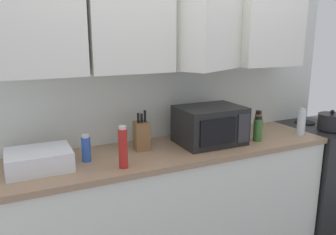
{
  "coord_description": "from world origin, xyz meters",
  "views": [
    {
      "loc": [
        -1.06,
        -2.4,
        1.7
      ],
      "look_at": [
        -0.04,
        -0.25,
        1.12
      ],
      "focal_mm": 36.42,
      "sensor_mm": 36.0,
      "label": 1
    }
  ],
  "objects": [
    {
      "name": "microwave",
      "position": [
        0.28,
        -0.3,
        1.04
      ],
      "size": [
        0.48,
        0.37,
        0.28
      ],
      "color": "black",
      "rests_on": "counter_run"
    },
    {
      "name": "bottle_red_sauce",
      "position": [
        -0.46,
        -0.5,
        1.03
      ],
      "size": [
        0.06,
        0.06,
        0.27
      ],
      "color": "red",
      "rests_on": "counter_run"
    },
    {
      "name": "bottle_clear_tall",
      "position": [
        1.08,
        -0.44,
        1.0
      ],
      "size": [
        0.07,
        0.07,
        0.22
      ],
      "color": "silver",
      "rests_on": "counter_run"
    },
    {
      "name": "knife_block",
      "position": [
        -0.24,
        -0.22,
        1.0
      ],
      "size": [
        0.11,
        0.13,
        0.28
      ],
      "color": "brown",
      "rests_on": "counter_run"
    },
    {
      "name": "dish_rack",
      "position": [
        -0.93,
        -0.3,
        0.96
      ],
      "size": [
        0.38,
        0.3,
        0.12
      ],
      "primitive_type": "cube",
      "color": "silver",
      "rests_on": "counter_run"
    },
    {
      "name": "wall_back_with_cabinets",
      "position": [
        0.0,
        -0.07,
        1.58
      ],
      "size": [
        3.25,
        0.55,
        2.6
      ],
      "color": "silver",
      "rests_on": "ground_plane"
    },
    {
      "name": "bottle_green_oil",
      "position": [
        0.65,
        -0.42,
        0.99
      ],
      "size": [
        0.07,
        0.07,
        0.19
      ],
      "color": "#386B2D",
      "rests_on": "counter_run"
    },
    {
      "name": "bottle_spice_jar",
      "position": [
        0.79,
        -0.25,
        0.99
      ],
      "size": [
        0.06,
        0.06,
        0.19
      ],
      "color": "#BC6638",
      "rests_on": "counter_run"
    },
    {
      "name": "kettle",
      "position": [
        1.4,
        -0.46,
        0.98
      ],
      "size": [
        0.22,
        0.22,
        0.17
      ],
      "color": "black",
      "rests_on": "stove_range"
    },
    {
      "name": "bottle_blue_cleaner",
      "position": [
        -0.64,
        -0.29,
        0.99
      ],
      "size": [
        0.06,
        0.06,
        0.18
      ],
      "color": "#2D56B7",
      "rests_on": "counter_run"
    },
    {
      "name": "stove_range",
      "position": [
        1.57,
        -0.32,
        0.45
      ],
      "size": [
        0.76,
        0.64,
        0.91
      ],
      "color": "black",
      "rests_on": "ground_plane"
    },
    {
      "name": "counter_run",
      "position": [
        0.0,
        -0.3,
        0.45
      ],
      "size": [
        2.38,
        0.63,
        0.9
      ],
      "color": "white",
      "rests_on": "ground_plane"
    }
  ]
}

